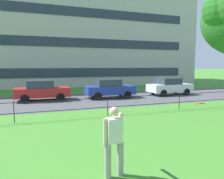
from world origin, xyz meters
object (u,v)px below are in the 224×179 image
car_white_center (169,86)px  car_red_left (42,90)px  person_thrower (114,139)px  car_blue_far_right (109,88)px  frisbee (199,104)px  apartment_building_background (62,34)px

car_white_center → car_red_left: bearing=177.5°
person_thrower → car_blue_far_right: 12.79m
car_white_center → car_blue_far_right: bearing=179.3°
person_thrower → car_white_center: bearing=50.8°
frisbee → car_blue_far_right: bearing=83.0°
person_thrower → frisbee: (2.63, 0.18, 0.66)m
frisbee → car_blue_far_right: size_ratio=0.07×
frisbee → car_red_left: bearing=107.2°
frisbee → apartment_building_background: bearing=90.4°
apartment_building_background → car_blue_far_right: bearing=-84.5°
person_thrower → apartment_building_background: bearing=85.3°
frisbee → car_white_center: frisbee is taller
car_red_left → apartment_building_background: 18.47m
car_blue_far_right → car_white_center: bearing=-0.7°
frisbee → car_red_left: (-3.82, 12.35, -0.80)m
car_blue_far_right → apartment_building_background: apartment_building_background is taller
person_thrower → car_blue_far_right: bearing=71.3°
frisbee → apartment_building_background: size_ratio=0.01×
person_thrower → car_red_left: size_ratio=0.42×
person_thrower → car_red_left: person_thrower is taller
apartment_building_background → car_white_center: bearing=-66.9°
car_blue_far_right → car_white_center: 5.74m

